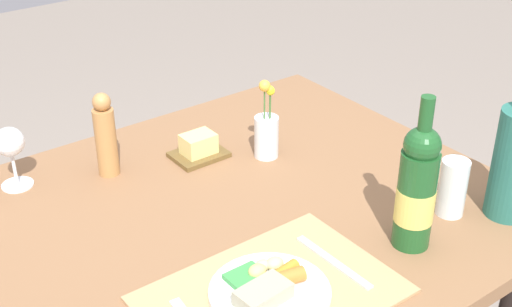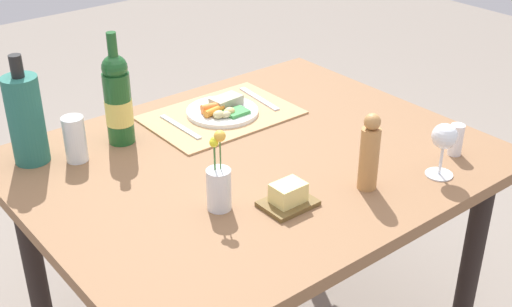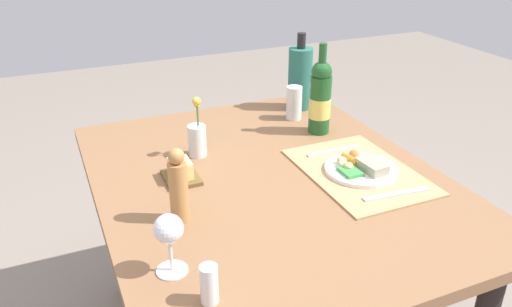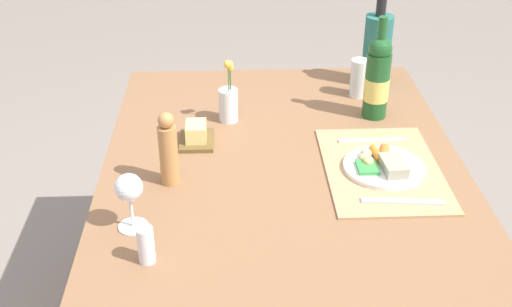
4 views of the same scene
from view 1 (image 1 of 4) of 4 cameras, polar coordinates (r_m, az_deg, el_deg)
The scene contains 10 objects.
dining_table at distance 1.59m, azimuth -2.39°, elevation -7.54°, with size 1.26×1.02×0.73m.
placemat at distance 1.32m, azimuth 1.29°, elevation -11.29°, with size 0.46×0.32×0.01m, color tan.
dinner_plate at distance 1.31m, azimuth 1.05°, elevation -10.87°, with size 0.22×0.22×0.04m.
knife at distance 1.40m, azimuth 6.26°, elevation -8.68°, with size 0.02×0.20×0.01m, color silver.
pepper_mill at distance 1.68m, azimuth -12.06°, elevation 1.38°, with size 0.05×0.05×0.21m.
wine_glass at distance 1.68m, azimuth -19.25°, elevation 0.66°, with size 0.07×0.07×0.15m.
butter_dish at distance 1.75m, azimuth -4.66°, elevation 0.44°, with size 0.13×0.10×0.06m.
flower_vase at distance 1.73m, azimuth 0.86°, elevation 1.72°, with size 0.06×0.06×0.21m.
water_tumbler at distance 1.57m, azimuth 15.55°, elevation -2.93°, with size 0.06×0.06×0.13m.
wine_bottle at distance 1.42m, azimuth 12.84°, elevation -2.78°, with size 0.08×0.08×0.33m.
Camera 1 is at (-0.71, -1.06, 1.59)m, focal length 49.56 mm.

